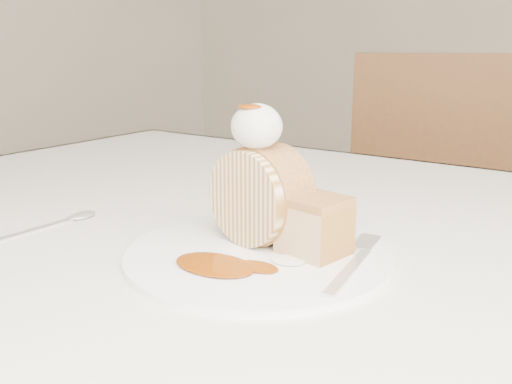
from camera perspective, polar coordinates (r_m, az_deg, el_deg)
The scene contains 10 objects.
table at distance 0.76m, azimuth 3.92°, elevation -9.14°, with size 1.40×0.90×0.75m.
chair_far at distance 1.60m, azimuth 17.97°, elevation -1.50°, with size 0.54×0.54×0.94m.
plate at distance 0.60m, azimuth 0.24°, elevation -6.22°, with size 0.28×0.28×0.01m, color white.
roulade_slice at distance 0.61m, azimuth 0.44°, elevation -0.32°, with size 0.10×0.10×0.06m, color beige.
cake_chunk at distance 0.58m, azimuth 5.86°, elevation -3.71°, with size 0.06×0.06×0.05m, color #AD7141.
whipped_cream at distance 0.59m, azimuth 0.07°, elevation 6.58°, with size 0.05×0.05×0.05m, color white.
caramel_drizzle at distance 0.58m, azimuth -0.62°, elevation 9.09°, with size 0.03×0.02×0.01m, color #783105.
caramel_pool at distance 0.56m, azimuth -4.16°, elevation -7.23°, with size 0.09×0.06×0.00m, color #783105, non-canonical shape.
fork at distance 0.55m, azimuth 9.25°, elevation -7.88°, with size 0.02×0.16×0.00m, color silver.
spoon at distance 0.72m, azimuth -21.72°, elevation -3.72°, with size 0.02×0.14×0.00m, color silver.
Camera 1 is at (0.35, -0.40, 0.97)m, focal length 40.00 mm.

